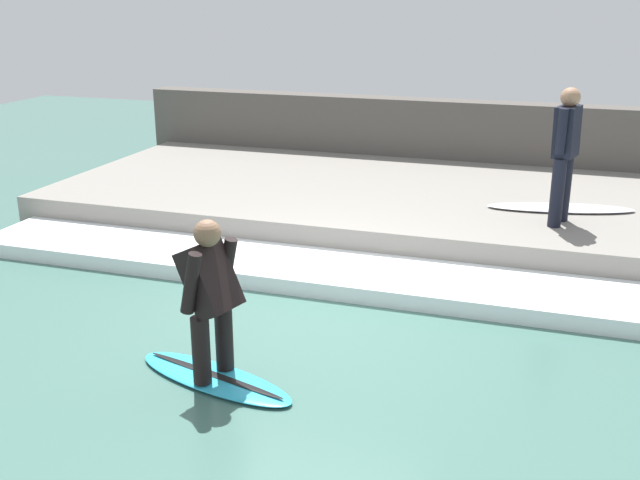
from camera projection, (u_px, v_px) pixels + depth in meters
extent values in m
plane|color=#426B60|center=(305.00, 317.00, 7.95)|extent=(28.00, 28.00, 0.00)
cube|color=gray|center=(389.00, 202.00, 11.38)|extent=(4.40, 10.02, 0.46)
cube|color=#544F49|center=(421.00, 140.00, 13.43)|extent=(0.50, 10.52, 1.47)
cube|color=white|center=(335.00, 273.00, 8.90)|extent=(1.20, 9.52, 0.19)
ellipsoid|color=#2DADD1|center=(215.00, 378.00, 6.63)|extent=(0.90, 1.73, 0.06)
ellipsoid|color=black|center=(214.00, 375.00, 6.62)|extent=(0.49, 1.50, 0.01)
cylinder|color=black|center=(224.00, 337.00, 6.65)|extent=(0.16, 0.16, 0.61)
cylinder|color=black|center=(201.00, 350.00, 6.41)|extent=(0.16, 0.16, 0.61)
cube|color=black|center=(210.00, 279.00, 6.33)|extent=(0.50, 0.56, 0.65)
sphere|color=#846047|center=(207.00, 233.00, 6.20)|extent=(0.23, 0.23, 0.23)
cylinder|color=black|center=(227.00, 267.00, 6.50)|extent=(0.11, 0.22, 0.55)
cylinder|color=black|center=(191.00, 283.00, 6.14)|extent=(0.11, 0.22, 0.55)
cylinder|color=black|center=(564.00, 188.00, 9.57)|extent=(0.17, 0.17, 0.87)
cylinder|color=black|center=(557.00, 193.00, 9.32)|extent=(0.17, 0.17, 0.87)
cube|color=black|center=(567.00, 132.00, 9.21)|extent=(0.46, 0.35, 0.63)
sphere|color=#A87A5B|center=(571.00, 97.00, 9.07)|extent=(0.24, 0.24, 0.24)
cylinder|color=black|center=(572.00, 126.00, 9.38)|extent=(0.12, 0.12, 0.55)
cylinder|color=black|center=(562.00, 132.00, 9.01)|extent=(0.12, 0.12, 0.55)
ellipsoid|color=silver|center=(561.00, 208.00, 10.16)|extent=(0.85, 2.01, 0.06)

